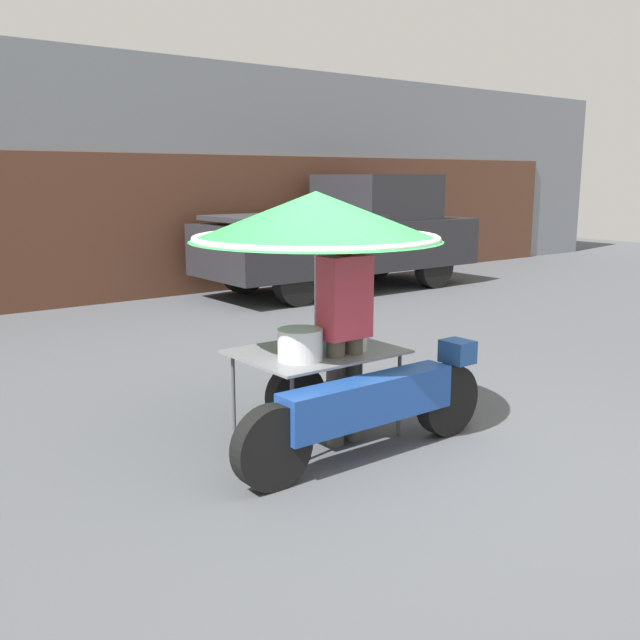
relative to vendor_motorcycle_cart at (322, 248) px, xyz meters
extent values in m
plane|color=#4C4F54|center=(0.22, -0.72, -1.50)|extent=(36.00, 36.00, 0.00)
cube|color=gray|center=(0.22, 7.98, 0.50)|extent=(28.00, 2.00, 3.99)
cube|color=#563323|center=(0.22, 6.95, -0.30)|extent=(23.80, 0.06, 2.40)
cylinder|color=black|center=(0.83, -0.56, -1.21)|extent=(0.57, 0.14, 0.57)
cylinder|color=black|center=(-0.84, -0.56, -1.21)|extent=(0.57, 0.14, 0.57)
cube|color=#1E479E|center=(0.00, -0.56, -1.05)|extent=(1.48, 0.24, 0.32)
cube|color=#234C93|center=(0.93, -0.56, -0.83)|extent=(0.20, 0.24, 0.18)
cylinder|color=black|center=(0.00, 0.35, -1.24)|extent=(0.51, 0.14, 0.51)
cylinder|color=#515156|center=(0.51, -0.34, -1.16)|extent=(0.03, 0.03, 0.67)
cylinder|color=#515156|center=(0.51, 0.47, -1.16)|extent=(0.03, 0.03, 0.67)
cylinder|color=#515156|center=(-0.52, -0.34, -1.16)|extent=(0.03, 0.03, 0.67)
cylinder|color=#515156|center=(-0.52, 0.47, -1.16)|extent=(0.03, 0.03, 0.67)
cube|color=gray|center=(0.00, 0.07, -0.81)|extent=(1.22, 0.95, 0.02)
cylinder|color=#B2B2B7|center=(0.00, 0.07, -0.37)|extent=(0.03, 0.03, 0.86)
cone|color=green|center=(0.00, 0.07, 0.24)|extent=(1.93, 1.93, 0.37)
torus|color=white|center=(0.00, 0.07, 0.07)|extent=(1.88, 1.88, 0.05)
cylinder|color=silver|center=(-0.28, -0.10, -0.69)|extent=(0.34, 0.34, 0.23)
cylinder|color=#B7B7BC|center=(0.21, -0.07, -0.69)|extent=(0.29, 0.29, 0.22)
cylinder|color=#1E6BB2|center=(0.33, 0.33, -0.69)|extent=(0.21, 0.21, 0.22)
cylinder|color=#4C473D|center=(-0.01, -0.19, -1.08)|extent=(0.14, 0.14, 0.83)
cylinder|color=#4C473D|center=(0.17, -0.19, -1.08)|extent=(0.14, 0.14, 0.83)
cube|color=#C13847|center=(0.08, -0.19, -0.35)|extent=(0.38, 0.22, 0.62)
sphere|color=tan|center=(0.08, -0.19, 0.07)|extent=(0.23, 0.23, 0.23)
cylinder|color=black|center=(6.37, 4.85, -1.10)|extent=(0.79, 0.24, 0.79)
cylinder|color=black|center=(6.37, 6.46, -1.10)|extent=(0.79, 0.24, 0.79)
cylinder|color=black|center=(3.25, 4.85, -1.10)|extent=(0.79, 0.24, 0.79)
cylinder|color=black|center=(3.25, 6.46, -1.10)|extent=(0.79, 0.24, 0.79)
cube|color=#28282D|center=(4.81, 5.66, -0.67)|extent=(5.21, 1.90, 0.85)
cube|color=#28282D|center=(5.64, 5.66, 0.16)|extent=(1.77, 1.75, 0.81)
cube|color=#2D2D33|center=(3.77, 5.66, -0.15)|extent=(2.71, 1.83, 0.08)
camera|label=1|loc=(-3.28, -4.24, 0.53)|focal=40.00mm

